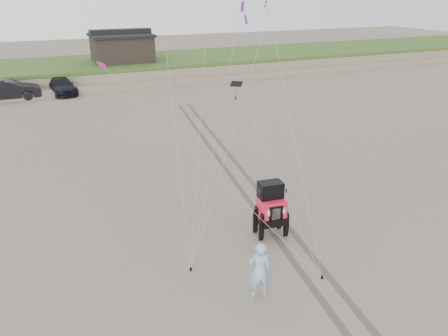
% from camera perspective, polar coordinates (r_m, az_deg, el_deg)
% --- Properties ---
extents(ground, '(160.00, 160.00, 0.00)m').
position_cam_1_polar(ground, '(16.07, 7.22, -11.94)').
color(ground, '#6B6054').
rests_on(ground, ground).
extents(dune_ridge, '(160.00, 14.25, 1.73)m').
position_cam_1_polar(dune_ridge, '(49.96, -15.37, 12.20)').
color(dune_ridge, '#7A6B54').
rests_on(dune_ridge, ground).
extents(cabin, '(6.40, 5.40, 3.35)m').
position_cam_1_polar(cabin, '(49.45, -13.21, 15.14)').
color(cabin, black).
rests_on(cabin, dune_ridge).
extents(truck_b, '(5.32, 1.87, 1.75)m').
position_cam_1_polar(truck_b, '(42.71, -26.39, 9.12)').
color(truck_b, black).
rests_on(truck_b, ground).
extents(truck_c, '(2.71, 5.19, 1.44)m').
position_cam_1_polar(truck_c, '(43.40, -20.46, 10.00)').
color(truck_c, black).
rests_on(truck_c, ground).
extents(jeep, '(2.53, 4.91, 1.76)m').
position_cam_1_polar(jeep, '(17.13, 6.17, -6.10)').
color(jeep, '#F41E3B').
rests_on(jeep, ground).
extents(man, '(0.80, 0.63, 1.92)m').
position_cam_1_polar(man, '(13.87, 4.63, -13.18)').
color(man, '#829BCA').
rests_on(man, ground).
extents(stake_main, '(0.08, 0.08, 0.12)m').
position_cam_1_polar(stake_main, '(15.46, -4.36, -13.06)').
color(stake_main, black).
rests_on(stake_main, ground).
extents(stake_aux, '(0.08, 0.08, 0.12)m').
position_cam_1_polar(stake_aux, '(15.43, 12.69, -13.73)').
color(stake_aux, black).
rests_on(stake_aux, ground).
extents(tire_tracks, '(5.22, 29.74, 0.01)m').
position_cam_1_polar(tire_tracks, '(23.12, 1.56, -0.54)').
color(tire_tracks, '#4C443D').
rests_on(tire_tracks, ground).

